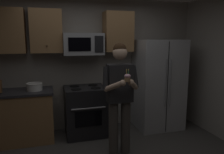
# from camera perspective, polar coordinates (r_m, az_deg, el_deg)

# --- Properties ---
(wall_back) EXTENTS (4.40, 0.10, 2.60)m
(wall_back) POSITION_cam_1_polar(r_m,az_deg,el_deg) (4.55, -5.96, 3.17)
(wall_back) COLOR gray
(wall_back) RESTS_ON ground
(oven_range) EXTENTS (0.76, 0.70, 0.93)m
(oven_range) POSITION_cam_1_polar(r_m,az_deg,el_deg) (4.32, -6.81, -8.59)
(oven_range) COLOR black
(oven_range) RESTS_ON ground
(microwave) EXTENTS (0.74, 0.41, 0.40)m
(microwave) POSITION_cam_1_polar(r_m,az_deg,el_deg) (4.22, -7.42, 8.36)
(microwave) COLOR #9EA0A5
(refrigerator) EXTENTS (0.90, 0.75, 1.80)m
(refrigerator) POSITION_cam_1_polar(r_m,az_deg,el_deg) (4.64, 11.75, -1.84)
(refrigerator) COLOR #B7BABF
(refrigerator) RESTS_ON ground
(cabinet_row_upper) EXTENTS (2.78, 0.36, 0.76)m
(cabinet_row_upper) POSITION_cam_1_polar(r_m,az_deg,el_deg) (4.23, -15.47, 11.21)
(cabinet_row_upper) COLOR #9E7247
(counter_left) EXTENTS (1.44, 0.66, 0.92)m
(counter_left) POSITION_cam_1_polar(r_m,az_deg,el_deg) (4.35, -24.25, -9.32)
(counter_left) COLOR #9E7247
(counter_left) RESTS_ON ground
(bowl_large_white) EXTENTS (0.28, 0.28, 0.13)m
(bowl_large_white) POSITION_cam_1_polar(r_m,az_deg,el_deg) (4.16, -19.27, -2.31)
(bowl_large_white) COLOR white
(bowl_large_white) RESTS_ON counter_left
(person) EXTENTS (0.60, 0.48, 1.76)m
(person) POSITION_cam_1_polar(r_m,az_deg,el_deg) (3.43, 2.03, -4.13)
(person) COLOR #4C4742
(person) RESTS_ON ground
(cupcake) EXTENTS (0.09, 0.09, 0.17)m
(cupcake) POSITION_cam_1_polar(r_m,az_deg,el_deg) (3.06, 3.98, -0.15)
(cupcake) COLOR #A87F56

